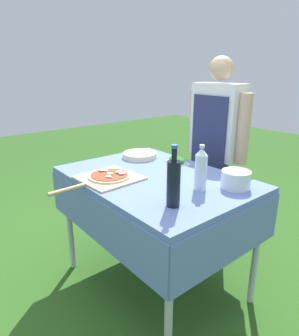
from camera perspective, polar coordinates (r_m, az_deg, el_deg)
The scene contains 9 objects.
ground_plane at distance 2.33m, azimuth 0.97°, elevation -20.87°, with size 12.00×12.00×0.00m, color #2D5B1E.
prep_table at distance 1.95m, azimuth 1.08°, elevation -3.97°, with size 1.23×0.88×0.82m.
person_cook at distance 2.49m, azimuth 12.53°, elevation 5.19°, with size 0.59×0.21×1.57m.
pizza_on_peel at distance 1.88m, azimuth -7.98°, elevation -1.75°, with size 0.36×0.58×0.05m.
oil_bottle at distance 1.47m, azimuth 4.60°, elevation -2.75°, with size 0.07×0.07×0.32m.
water_bottle at distance 1.69m, azimuth 9.76°, elevation -0.19°, with size 0.07×0.07×0.26m.
herb_container at distance 2.20m, azimuth 5.26°, elevation 1.54°, with size 0.20×0.16×0.05m.
mixing_tub at distance 1.79m, azimuth 16.11°, elevation -2.11°, with size 0.17×0.17×0.10m, color silver.
plate_stack at distance 2.32m, azimuth -1.85°, elevation 2.47°, with size 0.27×0.27×0.04m.
Camera 1 is at (1.38, -1.17, 1.47)m, focal length 32.00 mm.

